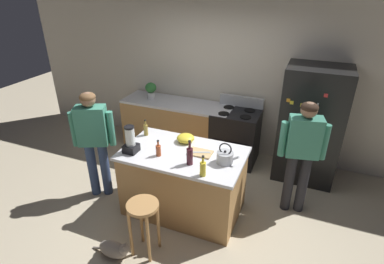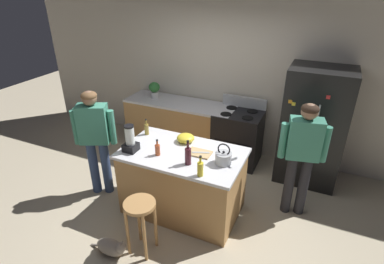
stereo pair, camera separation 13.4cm
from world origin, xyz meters
name	(u,v)px [view 1 (the left image)]	position (x,y,z in m)	size (l,w,h in m)	color
ground_plane	(184,208)	(0.00, 0.00, 0.00)	(14.00, 14.00, 0.00)	beige
back_wall	(228,77)	(0.00, 1.95, 1.35)	(8.00, 0.10, 2.70)	beige
kitchen_island	(184,182)	(0.00, 0.00, 0.46)	(1.57, 0.94, 0.91)	#B7844C
back_counter_run	(178,126)	(-0.80, 1.55, 0.46)	(2.00, 0.64, 0.91)	#B7844C
refrigerator	(310,125)	(1.45, 1.50, 0.90)	(0.90, 0.73, 1.80)	black
stove_range	(235,136)	(0.30, 1.52, 0.47)	(0.76, 0.65, 1.09)	black
person_by_island_left	(94,136)	(-1.28, -0.14, 0.97)	(0.57, 0.37, 1.60)	#384C7A
person_by_sink_right	(302,148)	(1.40, 0.57, 0.97)	(0.60, 0.30, 1.60)	#26262B
bar_stool	(143,215)	(-0.11, -0.85, 0.54)	(0.36, 0.36, 0.70)	#B7844C
cat	(114,249)	(-0.41, -1.06, 0.11)	(0.52, 0.18, 0.26)	gray
potted_plant	(151,90)	(-1.31, 1.55, 1.09)	(0.20, 0.20, 0.30)	silver
blender_appliance	(130,141)	(-0.62, -0.24, 1.07)	(0.17, 0.17, 0.36)	black
bottle_wine	(190,156)	(0.18, -0.22, 1.03)	(0.08, 0.08, 0.32)	#471923
bottle_vinegar	(146,130)	(-0.68, 0.24, 1.00)	(0.06, 0.06, 0.24)	olive
bottle_soda	(203,168)	(0.41, -0.38, 1.01)	(0.07, 0.07, 0.26)	yellow
bottle_cooking_sauce	(158,150)	(-0.25, -0.19, 0.99)	(0.06, 0.06, 0.22)	#B24C26
mixing_bowl	(186,138)	(-0.08, 0.27, 0.97)	(0.24, 0.24, 0.11)	yellow
tea_kettle	(225,157)	(0.56, -0.03, 0.99)	(0.28, 0.20, 0.27)	#B7BABF
cutting_board	(200,153)	(0.21, 0.05, 0.92)	(0.30, 0.20, 0.02)	tan
chef_knife	(202,152)	(0.23, 0.05, 0.94)	(0.22, 0.03, 0.01)	#B7BABF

